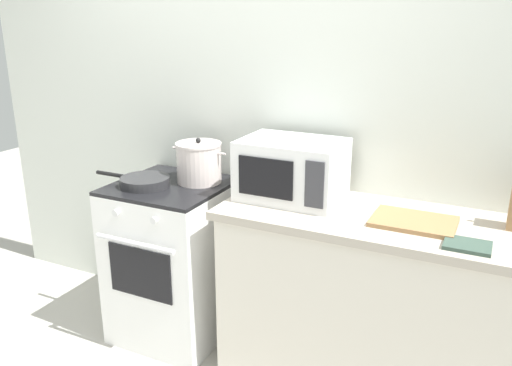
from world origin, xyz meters
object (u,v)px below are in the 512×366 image
Objects in this scene: frying_pan at (144,181)px; oven_mitt at (467,245)px; stove at (174,260)px; stock_pot at (199,163)px; cutting_board at (414,222)px; microwave at (292,170)px.

oven_mitt is (1.65, -0.07, -0.02)m from frying_pan.
oven_mitt is (1.54, -0.16, 0.47)m from stove.
frying_pan is at bearing -141.04° from stove.
stove is 1.97× the size of frying_pan.
frying_pan is (-0.23, -0.19, -0.09)m from stock_pot.
frying_pan is at bearing -176.48° from cutting_board.
stove is 5.11× the size of oven_mitt.
cutting_board is 2.00× the size of oven_mitt.
frying_pan is at bearing -140.31° from stock_pot.
cutting_board is at bearing -5.11° from stock_pot.
cutting_board is (0.62, -0.08, -0.14)m from microwave.
stock_pot is 1.86× the size of oven_mitt.
stock_pot reaches higher than oven_mitt.
stove is at bearing 174.12° from oven_mitt.
stove is 0.92m from microwave.
microwave is at bearing -2.80° from stock_pot.
cutting_board reaches higher than oven_mitt.
cutting_board is (1.41, 0.09, -0.02)m from frying_pan.
stove is 1.62m from oven_mitt.
stock_pot is 0.72× the size of frying_pan.
microwave reaches higher than oven_mitt.
microwave is at bearing 6.58° from stove.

